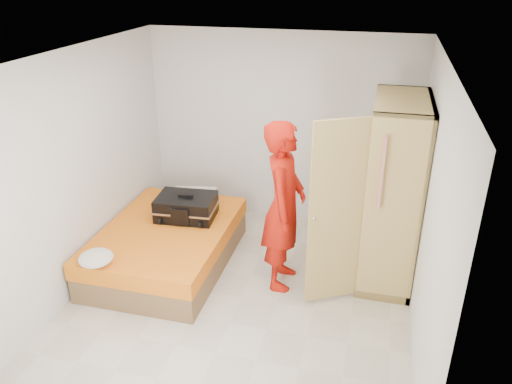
% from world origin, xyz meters
% --- Properties ---
extents(room, '(4.00, 4.02, 2.60)m').
position_xyz_m(room, '(0.00, 0.00, 1.30)').
color(room, beige).
rests_on(room, ground).
extents(bed, '(1.42, 2.02, 0.50)m').
position_xyz_m(bed, '(-1.05, 0.43, 0.25)').
color(bed, brown).
rests_on(bed, ground).
extents(wardrobe, '(1.10, 1.47, 2.10)m').
position_xyz_m(wardrobe, '(1.45, 0.84, 1.00)').
color(wardrobe, tan).
rests_on(wardrobe, ground).
extents(person, '(0.48, 0.71, 1.92)m').
position_xyz_m(person, '(0.37, 0.43, 0.96)').
color(person, red).
rests_on(person, ground).
extents(suitcase, '(0.75, 0.59, 0.31)m').
position_xyz_m(suitcase, '(-0.91, 0.74, 0.64)').
color(suitcase, black).
rests_on(suitcase, bed).
extents(round_cushion, '(0.36, 0.36, 0.14)m').
position_xyz_m(round_cushion, '(-1.43, -0.47, 0.57)').
color(round_cushion, white).
rests_on(round_cushion, bed).
extents(pillow, '(0.61, 0.38, 0.10)m').
position_xyz_m(pillow, '(-1.01, 1.28, 0.55)').
color(pillow, white).
rests_on(pillow, bed).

